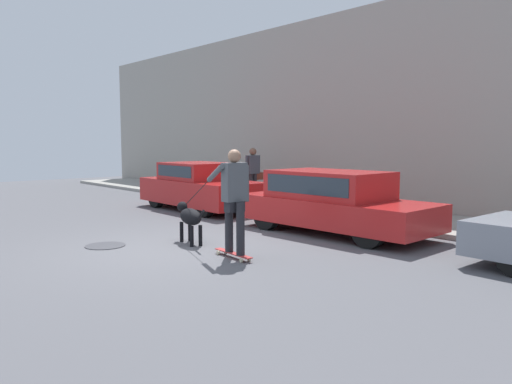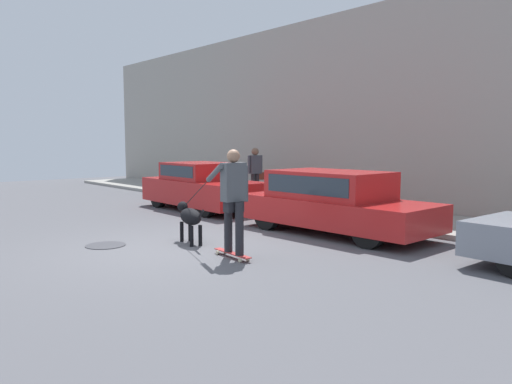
% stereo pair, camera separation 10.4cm
% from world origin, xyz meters
% --- Properties ---
extents(ground_plane, '(36.00, 36.00, 0.00)m').
position_xyz_m(ground_plane, '(0.00, 0.00, 0.00)').
color(ground_plane, '#545459').
extents(back_wall, '(32.00, 0.30, 5.61)m').
position_xyz_m(back_wall, '(0.00, 7.05, 2.80)').
color(back_wall, '#9E998E').
rests_on(back_wall, ground_plane).
extents(sidewalk_curb, '(30.00, 2.55, 0.11)m').
position_xyz_m(sidewalk_curb, '(0.00, 5.61, 0.05)').
color(sidewalk_curb, gray).
rests_on(sidewalk_curb, ground_plane).
extents(parked_car_0, '(3.97, 1.71, 1.31)m').
position_xyz_m(parked_car_0, '(-3.97, 3.26, 0.63)').
color(parked_car_0, black).
rests_on(parked_car_0, ground_plane).
extents(parked_car_1, '(4.21, 1.79, 1.28)m').
position_xyz_m(parked_car_1, '(0.78, 3.26, 0.63)').
color(parked_car_1, black).
rests_on(parked_car_1, ground_plane).
extents(dog, '(1.18, 0.45, 0.74)m').
position_xyz_m(dog, '(-0.29, 0.45, 0.49)').
color(dog, black).
rests_on(dog, ground_plane).
extents(skateboarder, '(2.28, 0.56, 1.76)m').
position_xyz_m(skateboarder, '(1.18, 0.32, 1.01)').
color(skateboarder, beige).
rests_on(skateboarder, ground_plane).
extents(pedestrian_with_bag, '(0.23, 0.64, 1.58)m').
position_xyz_m(pedestrian_with_bag, '(-4.33, 5.53, 1.00)').
color(pedestrian_with_bag, '#28282D').
rests_on(pedestrian_with_bag, sidewalk_curb).
extents(manhole_cover, '(0.71, 0.71, 0.01)m').
position_xyz_m(manhole_cover, '(-1.11, -0.84, 0.01)').
color(manhole_cover, '#38383D').
rests_on(manhole_cover, ground_plane).
extents(fire_hydrant, '(0.18, 0.18, 0.66)m').
position_xyz_m(fire_hydrant, '(-6.97, 4.08, 0.35)').
color(fire_hydrant, '#4C5156').
rests_on(fire_hydrant, ground_plane).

